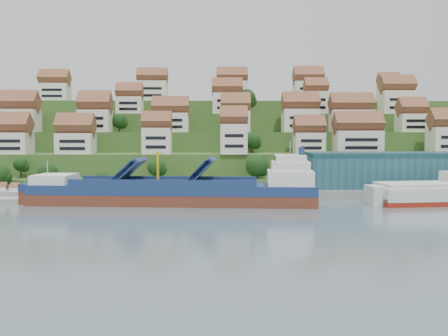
{
  "coord_description": "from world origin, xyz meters",
  "views": [
    {
      "loc": [
        -5.3,
        -124.09,
        17.66
      ],
      "look_at": [
        -1.94,
        14.0,
        8.0
      ],
      "focal_mm": 40.0,
      "sensor_mm": 36.0,
      "label": 1
    }
  ],
  "objects": [
    {
      "name": "hillside_trees",
      "position": [
        -17.15,
        44.81,
        16.78
      ],
      "size": [
        125.5,
        62.13,
        31.97
      ],
      "color": "#183B13",
      "rests_on": "ground"
    },
    {
      "name": "hillside_village",
      "position": [
        4.5,
        59.97,
        24.02
      ],
      "size": [
        158.68,
        63.85,
        28.52
      ],
      "color": "silver",
      "rests_on": "ground"
    },
    {
      "name": "cargo_ship",
      "position": [
        -13.14,
        -1.14,
        3.03
      ],
      "size": [
        71.26,
        17.18,
        15.56
      ],
      "rotation": [
        0.0,
        0.0,
        -0.09
      ],
      "color": "#5F2C1D",
      "rests_on": "ground"
    },
    {
      "name": "quay",
      "position": [
        20.0,
        15.0,
        1.1
      ],
      "size": [
        180.0,
        14.0,
        2.2
      ],
      "primitive_type": "cube",
      "color": "gray",
      "rests_on": "ground"
    },
    {
      "name": "second_ship",
      "position": [
        51.16,
        -1.27,
        2.61
      ],
      "size": [
        30.82,
        14.18,
        8.64
      ],
      "rotation": [
        0.0,
        0.0,
        0.11
      ],
      "color": "maroon",
      "rests_on": "ground"
    },
    {
      "name": "warehouse",
      "position": [
        52.0,
        17.0,
        7.2
      ],
      "size": [
        60.0,
        15.0,
        10.0
      ],
      "primitive_type": "cube",
      "color": "#235360",
      "rests_on": "quay"
    },
    {
      "name": "pebble_beach",
      "position": [
        -58.0,
        12.0,
        0.5
      ],
      "size": [
        45.0,
        20.0,
        1.0
      ],
      "primitive_type": "cube",
      "color": "gray",
      "rests_on": "ground"
    },
    {
      "name": "hillside",
      "position": [
        0.0,
        103.55,
        10.66
      ],
      "size": [
        260.0,
        128.0,
        31.0
      ],
      "color": "#2D4C1E",
      "rests_on": "ground"
    },
    {
      "name": "ground",
      "position": [
        0.0,
        0.0,
        0.0
      ],
      "size": [
        300.0,
        300.0,
        0.0
      ],
      "primitive_type": "plane",
      "color": "slate",
      "rests_on": "ground"
    },
    {
      "name": "beach_huts",
      "position": [
        -60.0,
        10.75,
        2.1
      ],
      "size": [
        14.4,
        3.7,
        2.2
      ],
      "color": "white",
      "rests_on": "pebble_beach"
    },
    {
      "name": "flagpole",
      "position": [
        18.11,
        10.0,
        6.88
      ],
      "size": [
        1.28,
        0.16,
        8.0
      ],
      "color": "gray",
      "rests_on": "quay"
    }
  ]
}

